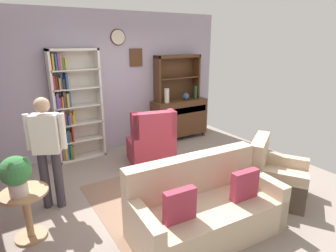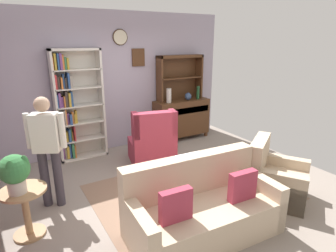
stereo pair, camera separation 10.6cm
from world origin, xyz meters
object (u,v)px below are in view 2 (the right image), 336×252
at_px(sideboard_hutch, 179,71).
at_px(bottle_wine, 198,93).
at_px(plant_stand, 26,207).
at_px(vase_tall, 169,96).
at_px(couch_floral, 202,209).
at_px(armchair_floral, 275,180).
at_px(sideboard, 181,117).
at_px(person_reading, 47,145).
at_px(wingback_chair, 152,144).
at_px(potted_plant_large, 15,171).
at_px(vase_round, 188,96).
at_px(bookshelf, 75,106).

distance_m(sideboard_hutch, bottle_wine, 0.66).
bearing_deg(plant_stand, vase_tall, 31.79).
bearing_deg(couch_floral, vase_tall, 66.37).
bearing_deg(armchair_floral, sideboard, 84.78).
xyz_separation_m(couch_floral, plant_stand, (-1.81, 1.00, 0.07)).
bearing_deg(person_reading, armchair_floral, -27.19).
height_order(wingback_chair, plant_stand, wingback_chair).
distance_m(bottle_wine, potted_plant_large, 4.37).
bearing_deg(potted_plant_large, wingback_chair, 26.26).
bearing_deg(sideboard, vase_round, -27.17).
height_order(sideboard, sideboard_hutch, sideboard_hutch).
relative_size(bookshelf, bottle_wine, 6.99).
xyz_separation_m(sideboard_hutch, vase_tall, (-0.39, -0.19, -0.48)).
xyz_separation_m(plant_stand, person_reading, (0.38, 0.54, 0.53)).
height_order(wingback_chair, person_reading, person_reading).
bearing_deg(vase_round, vase_tall, -178.51).
distance_m(sideboard, vase_round, 0.52).
bearing_deg(vase_round, bookshelf, 176.58).
distance_m(sideboard_hutch, potted_plant_large, 4.18).
bearing_deg(vase_tall, couch_floral, -113.63).
height_order(sideboard_hutch, plant_stand, sideboard_hutch).
relative_size(vase_round, potted_plant_large, 0.37).
distance_m(sideboard_hutch, vase_tall, 0.65).
xyz_separation_m(vase_tall, vase_round, (0.52, 0.01, -0.07)).
bearing_deg(wingback_chair, armchair_floral, -63.69).
distance_m(vase_tall, couch_floral, 3.27).
distance_m(bookshelf, wingback_chair, 1.64).
height_order(armchair_floral, potted_plant_large, potted_plant_large).
relative_size(sideboard, sideboard_hutch, 1.18).
relative_size(bookshelf, armchair_floral, 1.98).
bearing_deg(couch_floral, plant_stand, 150.95).
distance_m(sideboard, plant_stand, 4.00).
bearing_deg(potted_plant_large, sideboard, 30.19).
relative_size(armchair_floral, plant_stand, 1.74).
bearing_deg(sideboard_hutch, wingback_chair, -140.29).
xyz_separation_m(sideboard, person_reading, (-3.10, -1.45, 0.40)).
height_order(vase_tall, plant_stand, vase_tall).
relative_size(sideboard, plant_stand, 2.13).
bearing_deg(plant_stand, sideboard, 29.82).
height_order(bottle_wine, couch_floral, bottle_wine).
xyz_separation_m(couch_floral, armchair_floral, (1.40, 0.09, -0.02)).
height_order(bookshelf, sideboard_hutch, bookshelf).
distance_m(couch_floral, person_reading, 2.18).
xyz_separation_m(wingback_chair, person_reading, (-1.85, -0.53, 0.52)).
relative_size(couch_floral, armchair_floral, 1.74).
xyz_separation_m(vase_round, person_reading, (-3.23, -1.39, -0.10)).
height_order(plant_stand, person_reading, person_reading).
distance_m(vase_round, plant_stand, 4.13).
height_order(sideboard_hutch, couch_floral, sideboard_hutch).
distance_m(wingback_chair, potted_plant_large, 2.58).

